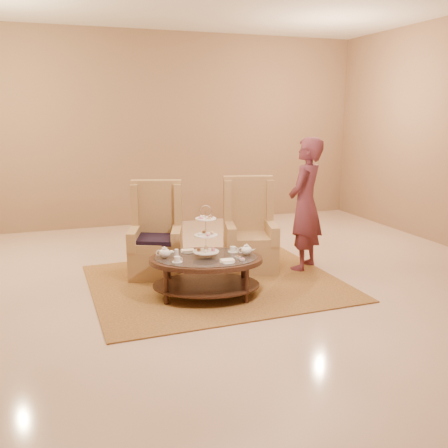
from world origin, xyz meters
name	(u,v)px	position (x,y,z in m)	size (l,w,h in m)	color
ground	(226,293)	(0.00, 0.00, 0.00)	(8.00, 8.00, 0.00)	beige
ceiling	(226,293)	(0.00, 0.00, 0.00)	(8.00, 8.00, 0.02)	beige
wall_back	(154,130)	(0.00, 4.00, 1.75)	(8.00, 0.04, 3.50)	#8B694C
rug	(216,283)	(0.00, 0.36, 0.01)	(3.05, 2.56, 0.02)	olive
tea_table	(206,264)	(-0.25, -0.05, 0.39)	(1.48, 1.21, 1.07)	black
armchair_left	(157,243)	(-0.61, 0.98, 0.41)	(0.82, 0.84, 1.21)	#A9824F
armchair_right	(249,238)	(0.62, 0.81, 0.41)	(0.81, 0.83, 1.24)	#A9824F
person	(305,205)	(1.30, 0.54, 0.88)	(0.76, 0.74, 1.76)	brown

